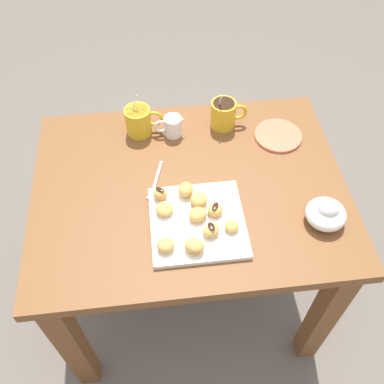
{
  "coord_description": "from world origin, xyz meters",
  "views": [
    {
      "loc": [
        -0.09,
        -0.84,
        1.76
      ],
      "look_at": [
        0.0,
        -0.04,
        0.74
      ],
      "focal_mm": 40.1,
      "sensor_mm": 36.0,
      "label": 1
    }
  ],
  "objects_px": {
    "dining_table": "(190,212)",
    "beignet_1": "(198,215)",
    "beignet_4": "(232,226)",
    "beignet_6": "(186,190)",
    "cream_pitcher_white": "(172,125)",
    "beignet_3": "(211,230)",
    "ice_cream_bowl": "(326,213)",
    "beignet_5": "(194,246)",
    "beignet_2": "(164,209)",
    "beignet_7": "(160,194)",
    "saucer_coral_left": "(278,136)",
    "beignet_9": "(215,210)",
    "coffee_mug_mustard_left": "(139,120)",
    "beignet_8": "(166,245)",
    "pastry_plate_square": "(197,222)",
    "coffee_mug_mustard_right": "(224,114)",
    "beignet_0": "(199,199)"
  },
  "relations": [
    {
      "from": "cream_pitcher_white",
      "to": "beignet_1",
      "type": "bearing_deg",
      "value": -83.82
    },
    {
      "from": "beignet_0",
      "to": "beignet_7",
      "type": "relative_size",
      "value": 1.28
    },
    {
      "from": "beignet_4",
      "to": "pastry_plate_square",
      "type": "bearing_deg",
      "value": 156.68
    },
    {
      "from": "ice_cream_bowl",
      "to": "beignet_8",
      "type": "relative_size",
      "value": 2.43
    },
    {
      "from": "coffee_mug_mustard_left",
      "to": "beignet_3",
      "type": "distance_m",
      "value": 0.49
    },
    {
      "from": "coffee_mug_mustard_left",
      "to": "beignet_5",
      "type": "relative_size",
      "value": 2.69
    },
    {
      "from": "ice_cream_bowl",
      "to": "beignet_1",
      "type": "height_order",
      "value": "ice_cream_bowl"
    },
    {
      "from": "cream_pitcher_white",
      "to": "beignet_9",
      "type": "xyz_separation_m",
      "value": [
        0.09,
        -0.36,
        -0.01
      ]
    },
    {
      "from": "coffee_mug_mustard_right",
      "to": "ice_cream_bowl",
      "type": "relative_size",
      "value": 1.28
    },
    {
      "from": "beignet_4",
      "to": "cream_pitcher_white",
      "type": "bearing_deg",
      "value": 107.27
    },
    {
      "from": "cream_pitcher_white",
      "to": "beignet_3",
      "type": "bearing_deg",
      "value": -80.68
    },
    {
      "from": "saucer_coral_left",
      "to": "beignet_9",
      "type": "distance_m",
      "value": 0.4
    },
    {
      "from": "beignet_0",
      "to": "beignet_1",
      "type": "bearing_deg",
      "value": -100.13
    },
    {
      "from": "beignet_0",
      "to": "beignet_9",
      "type": "bearing_deg",
      "value": -45.55
    },
    {
      "from": "beignet_1",
      "to": "beignet_2",
      "type": "bearing_deg",
      "value": 161.0
    },
    {
      "from": "coffee_mug_mustard_left",
      "to": "cream_pitcher_white",
      "type": "height_order",
      "value": "coffee_mug_mustard_left"
    },
    {
      "from": "beignet_4",
      "to": "beignet_7",
      "type": "bearing_deg",
      "value": 144.89
    },
    {
      "from": "beignet_2",
      "to": "beignet_5",
      "type": "relative_size",
      "value": 0.94
    },
    {
      "from": "ice_cream_bowl",
      "to": "beignet_5",
      "type": "distance_m",
      "value": 0.39
    },
    {
      "from": "coffee_mug_mustard_right",
      "to": "beignet_2",
      "type": "height_order",
      "value": "coffee_mug_mustard_right"
    },
    {
      "from": "beignet_2",
      "to": "beignet_7",
      "type": "xyz_separation_m",
      "value": [
        -0.01,
        0.05,
        0.0
      ]
    },
    {
      "from": "coffee_mug_mustard_right",
      "to": "beignet_8",
      "type": "relative_size",
      "value": 3.12
    },
    {
      "from": "beignet_4",
      "to": "beignet_6",
      "type": "bearing_deg",
      "value": 129.25
    },
    {
      "from": "beignet_3",
      "to": "cream_pitcher_white",
      "type": "bearing_deg",
      "value": 99.32
    },
    {
      "from": "beignet_4",
      "to": "beignet_3",
      "type": "bearing_deg",
      "value": -171.71
    },
    {
      "from": "coffee_mug_mustard_left",
      "to": "beignet_4",
      "type": "bearing_deg",
      "value": -61.45
    },
    {
      "from": "ice_cream_bowl",
      "to": "beignet_7",
      "type": "distance_m",
      "value": 0.48
    },
    {
      "from": "coffee_mug_mustard_right",
      "to": "beignet_2",
      "type": "bearing_deg",
      "value": -122.65
    },
    {
      "from": "pastry_plate_square",
      "to": "beignet_0",
      "type": "distance_m",
      "value": 0.07
    },
    {
      "from": "ice_cream_bowl",
      "to": "beignet_2",
      "type": "height_order",
      "value": "ice_cream_bowl"
    },
    {
      "from": "ice_cream_bowl",
      "to": "beignet_9",
      "type": "height_order",
      "value": "ice_cream_bowl"
    },
    {
      "from": "pastry_plate_square",
      "to": "beignet_6",
      "type": "height_order",
      "value": "beignet_6"
    },
    {
      "from": "beignet_4",
      "to": "dining_table",
      "type": "bearing_deg",
      "value": 117.9
    },
    {
      "from": "beignet_1",
      "to": "beignet_7",
      "type": "height_order",
      "value": "beignet_7"
    },
    {
      "from": "dining_table",
      "to": "beignet_5",
      "type": "bearing_deg",
      "value": -93.3
    },
    {
      "from": "coffee_mug_mustard_right",
      "to": "beignet_9",
      "type": "xyz_separation_m",
      "value": [
        -0.09,
        -0.38,
        -0.02
      ]
    },
    {
      "from": "beignet_8",
      "to": "beignet_5",
      "type": "bearing_deg",
      "value": -9.45
    },
    {
      "from": "coffee_mug_mustard_left",
      "to": "beignet_9",
      "type": "relative_size",
      "value": 3.32
    },
    {
      "from": "coffee_mug_mustard_left",
      "to": "ice_cream_bowl",
      "type": "bearing_deg",
      "value": -40.17
    },
    {
      "from": "pastry_plate_square",
      "to": "beignet_3",
      "type": "height_order",
      "value": "beignet_3"
    },
    {
      "from": "beignet_0",
      "to": "beignet_2",
      "type": "height_order",
      "value": "beignet_0"
    },
    {
      "from": "saucer_coral_left",
      "to": "coffee_mug_mustard_left",
      "type": "bearing_deg",
      "value": 170.45
    },
    {
      "from": "beignet_8",
      "to": "pastry_plate_square",
      "type": "bearing_deg",
      "value": 40.15
    },
    {
      "from": "beignet_1",
      "to": "beignet_2",
      "type": "height_order",
      "value": "beignet_1"
    },
    {
      "from": "beignet_5",
      "to": "dining_table",
      "type": "bearing_deg",
      "value": 86.7
    },
    {
      "from": "beignet_5",
      "to": "coffee_mug_mustard_left",
      "type": "bearing_deg",
      "value": 104.45
    },
    {
      "from": "dining_table",
      "to": "beignet_1",
      "type": "distance_m",
      "value": 0.22
    },
    {
      "from": "ice_cream_bowl",
      "to": "coffee_mug_mustard_left",
      "type": "bearing_deg",
      "value": 139.83
    },
    {
      "from": "beignet_9",
      "to": "dining_table",
      "type": "bearing_deg",
      "value": 115.33
    },
    {
      "from": "cream_pitcher_white",
      "to": "beignet_4",
      "type": "relative_size",
      "value": 2.46
    }
  ]
}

